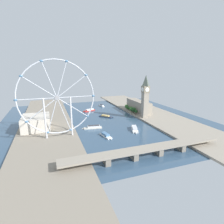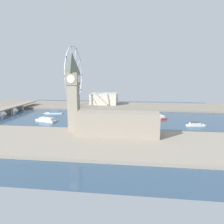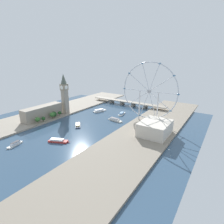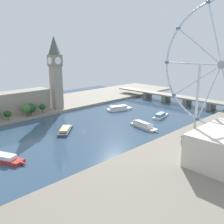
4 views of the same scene
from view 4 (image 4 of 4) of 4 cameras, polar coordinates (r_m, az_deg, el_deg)
ground_plane at (r=233.99m, az=-6.65°, el=-4.16°), size 393.87×393.87×0.00m
riverbank_left at (r=326.13m, az=-18.88°, el=0.86°), size 90.00×520.00×3.00m
riverbank_right at (r=166.59m, az=18.45°, el=-12.48°), size 90.00×520.00×3.00m
clock_tower at (r=300.52m, az=-13.05°, el=9.08°), size 13.92×13.92×85.77m
parliament_block at (r=294.36m, az=-22.33°, el=1.91°), size 22.00×84.35×25.11m
tree_row_embankment at (r=278.46m, az=-20.32°, el=0.44°), size 13.25×59.84×13.58m
ferris_wheel at (r=223.88m, az=24.19°, el=9.76°), size 110.09×3.20×112.38m
river_bridge at (r=353.31m, az=14.78°, el=3.29°), size 205.87×16.98×10.65m
tour_boat_0 at (r=240.05m, az=7.33°, el=-3.10°), size 36.45×12.60×5.51m
tour_boat_1 at (r=185.88m, az=-23.91°, el=-9.85°), size 33.44×19.68×5.10m
tour_boat_2 at (r=230.97m, az=-10.81°, el=-4.12°), size 27.78×28.33×4.36m
tour_boat_3 at (r=303.88m, az=1.71°, el=0.87°), size 18.82×36.13×5.73m
tour_boat_5 at (r=278.70m, az=11.31°, el=-0.80°), size 12.54×31.67×5.00m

